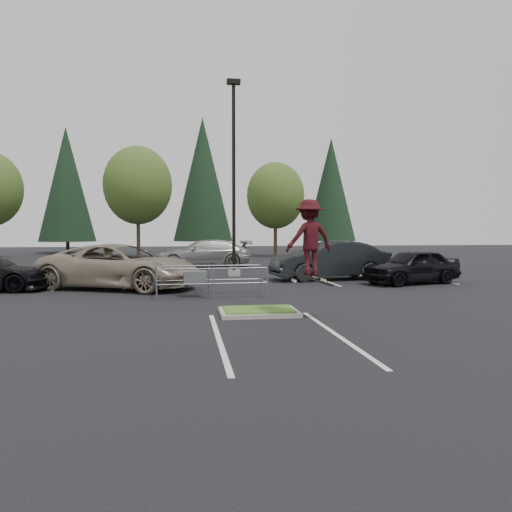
{
  "coord_description": "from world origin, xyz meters",
  "views": [
    {
      "loc": [
        -2.1,
        -13.92,
        2.4
      ],
      "look_at": [
        0.14,
        1.5,
        1.58
      ],
      "focal_mm": 35.0,
      "sensor_mm": 36.0,
      "label": 1
    }
  ],
  "objects": [
    {
      "name": "conif_b",
      "position": [
        0.0,
        40.5,
        7.85
      ],
      "size": [
        6.38,
        6.38,
        14.5
      ],
      "color": "#38281C",
      "rests_on": "ground"
    },
    {
      "name": "car_l_tan",
      "position": [
        -4.74,
        7.0,
        0.91
      ],
      "size": [
        7.23,
        5.45,
        1.82
      ],
      "primitive_type": "imported",
      "rotation": [
        0.0,
        0.0,
        1.15
      ],
      "color": "gray",
      "rests_on": "ground"
    },
    {
      "name": "decid_b",
      "position": [
        -6.01,
        30.53,
        6.04
      ],
      "size": [
        5.89,
        5.89,
        9.64
      ],
      "color": "#38281C",
      "rests_on": "ground"
    },
    {
      "name": "cart_corral",
      "position": [
        -1.57,
        3.98,
        0.7
      ],
      "size": [
        3.98,
        1.6,
        1.11
      ],
      "rotation": [
        0.0,
        0.0,
        0.05
      ],
      "color": "gray",
      "rests_on": "ground"
    },
    {
      "name": "ground",
      "position": [
        0.0,
        0.0,
        0.0
      ],
      "size": [
        120.0,
        120.0,
        0.0
      ],
      "primitive_type": "plane",
      "color": "black",
      "rests_on": "ground"
    },
    {
      "name": "conif_c",
      "position": [
        14.0,
        39.5,
        6.85
      ],
      "size": [
        5.5,
        5.5,
        12.5
      ],
      "color": "#38281C",
      "rests_on": "ground"
    },
    {
      "name": "car_r_black",
      "position": [
        8.0,
        7.0,
        0.78
      ],
      "size": [
        4.9,
        3.1,
        1.55
      ],
      "primitive_type": "imported",
      "rotation": [
        0.0,
        0.0,
        5.01
      ],
      "color": "black",
      "rests_on": "ground"
    },
    {
      "name": "conif_a",
      "position": [
        -14.0,
        40.0,
        7.1
      ],
      "size": [
        5.72,
        5.72,
        13.0
      ],
      "color": "#38281C",
      "rests_on": "ground"
    },
    {
      "name": "car_far_silver",
      "position": [
        -0.86,
        18.15,
        0.89
      ],
      "size": [
        6.29,
        2.95,
        1.78
      ],
      "primitive_type": "imported",
      "rotation": [
        0.0,
        0.0,
        4.79
      ],
      "color": "#989893",
      "rests_on": "ground"
    },
    {
      "name": "stall_lines",
      "position": [
        -1.35,
        6.02,
        0.0
      ],
      "size": [
        22.62,
        17.6,
        0.01
      ],
      "color": "silver",
      "rests_on": "ground"
    },
    {
      "name": "car_r_charc",
      "position": [
        4.87,
        9.32,
        0.93
      ],
      "size": [
        5.84,
        2.58,
        1.87
      ],
      "primitive_type": "imported",
      "rotation": [
        0.0,
        0.0,
        4.82
      ],
      "color": "black",
      "rests_on": "ground"
    },
    {
      "name": "grass_median",
      "position": [
        0.0,
        0.0,
        0.08
      ],
      "size": [
        2.2,
        1.6,
        0.16
      ],
      "color": "gray",
      "rests_on": "ground"
    },
    {
      "name": "decid_c",
      "position": [
        5.99,
        29.83,
        5.25
      ],
      "size": [
        5.12,
        5.12,
        8.38
      ],
      "color": "#38281C",
      "rests_on": "ground"
    },
    {
      "name": "skateboarder",
      "position": [
        1.2,
        -1.0,
        2.18
      ],
      "size": [
        1.46,
        1.07,
        2.33
      ],
      "rotation": [
        0.0,
        0.0,
        3.4
      ],
      "color": "black",
      "rests_on": "ground"
    },
    {
      "name": "light_pole",
      "position": [
        0.5,
        12.0,
        4.56
      ],
      "size": [
        0.7,
        0.6,
        10.12
      ],
      "color": "gray",
      "rests_on": "ground"
    }
  ]
}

